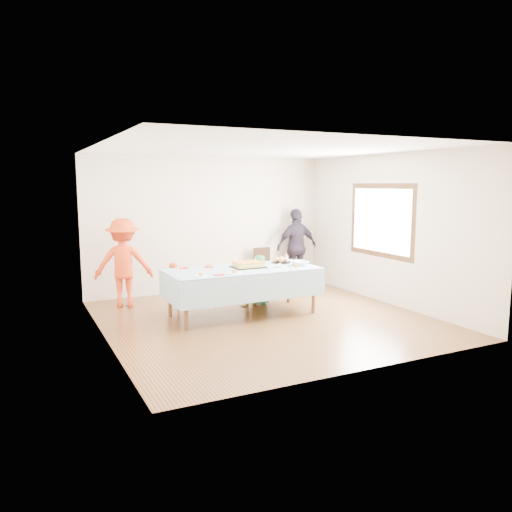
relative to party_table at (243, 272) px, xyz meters
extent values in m
plane|color=#4E2716|center=(0.22, -0.40, -0.72)|extent=(5.00, 5.00, 0.00)
cube|color=beige|center=(0.22, 2.10, 0.63)|extent=(5.00, 0.04, 2.70)
cube|color=beige|center=(0.22, -2.90, 0.63)|extent=(5.00, 0.04, 2.70)
cube|color=beige|center=(-2.28, -0.40, 0.63)|extent=(0.04, 5.00, 2.70)
cube|color=beige|center=(2.72, -0.40, 0.63)|extent=(0.04, 5.00, 2.70)
cube|color=white|center=(0.22, -0.40, 1.98)|extent=(5.00, 5.00, 0.04)
cube|color=#472B16|center=(2.69, -0.20, 0.78)|extent=(0.03, 1.75, 1.35)
cylinder|color=brown|center=(-1.12, -0.42, -0.36)|extent=(0.06, 0.06, 0.73)
cylinder|color=brown|center=(1.12, -0.42, -0.36)|extent=(0.06, 0.06, 0.73)
cylinder|color=brown|center=(-1.12, 0.42, -0.36)|extent=(0.06, 0.06, 0.73)
cylinder|color=brown|center=(1.12, 0.42, -0.36)|extent=(0.06, 0.06, 0.73)
cube|color=brown|center=(0.00, 0.00, 0.03)|extent=(2.40, 1.00, 0.04)
cube|color=white|center=(0.00, 0.00, 0.05)|extent=(2.50, 1.10, 0.01)
cube|color=black|center=(0.14, 0.07, 0.06)|extent=(0.53, 0.41, 0.02)
cube|color=#F7C75D|center=(0.14, 0.07, 0.10)|extent=(0.45, 0.34, 0.07)
cube|color=#B57029|center=(0.14, 0.07, 0.14)|extent=(0.45, 0.34, 0.01)
cylinder|color=black|center=(0.87, 0.26, 0.06)|extent=(0.35, 0.35, 0.02)
sphere|color=tan|center=(0.96, 0.26, 0.12)|extent=(0.09, 0.09, 0.09)
sphere|color=tan|center=(0.92, 0.34, 0.12)|extent=(0.09, 0.09, 0.09)
sphere|color=tan|center=(0.83, 0.34, 0.12)|extent=(0.09, 0.09, 0.09)
sphere|color=tan|center=(0.78, 0.26, 0.12)|extent=(0.09, 0.09, 0.09)
sphere|color=tan|center=(0.83, 0.18, 0.12)|extent=(0.09, 0.09, 0.09)
sphere|color=tan|center=(0.92, 0.18, 0.12)|extent=(0.09, 0.09, 0.09)
sphere|color=tan|center=(0.87, 0.26, 0.12)|extent=(0.09, 0.09, 0.09)
imported|color=silver|center=(1.02, -0.12, 0.09)|extent=(0.30, 0.30, 0.07)
cone|color=silver|center=(1.08, 0.45, 0.14)|extent=(0.10, 0.10, 0.16)
cylinder|color=red|center=(-0.86, 0.45, 0.06)|extent=(0.16, 0.16, 0.01)
cylinder|color=red|center=(-0.44, 0.39, 0.06)|extent=(0.17, 0.17, 0.01)
cylinder|color=red|center=(0.11, 0.45, 0.06)|extent=(0.17, 0.17, 0.01)
cylinder|color=red|center=(0.45, 0.34, 0.06)|extent=(0.16, 0.16, 0.01)
cylinder|color=red|center=(-0.56, -0.36, 0.06)|extent=(0.18, 0.18, 0.01)
cylinder|color=white|center=(-0.85, -0.35, 0.06)|extent=(0.21, 0.21, 0.01)
cylinder|color=white|center=(-0.30, -0.35, 0.06)|extent=(0.21, 0.21, 0.01)
cylinder|color=white|center=(0.82, -0.36, 0.06)|extent=(0.20, 0.20, 0.01)
cylinder|color=black|center=(1.12, 1.56, -0.54)|extent=(0.03, 0.03, 0.37)
cylinder|color=black|center=(1.43, 1.54, -0.54)|extent=(0.03, 0.03, 0.37)
cylinder|color=black|center=(1.14, 1.87, -0.54)|extent=(0.03, 0.03, 0.37)
cylinder|color=black|center=(1.46, 1.85, -0.54)|extent=(0.03, 0.03, 0.37)
cube|color=black|center=(1.29, 1.70, -0.33)|extent=(0.39, 0.39, 0.04)
cube|color=black|center=(1.30, 1.87, -0.10)|extent=(0.37, 0.06, 0.44)
imported|color=red|center=(-0.96, 0.77, -0.30)|extent=(0.34, 0.26, 0.85)
imported|color=#26723B|center=(0.56, 0.50, -0.27)|extent=(0.49, 0.37, 0.91)
imported|color=#D0B761|center=(0.31, 0.50, -0.32)|extent=(0.43, 0.35, 0.81)
imported|color=#DF421B|center=(-1.64, 1.45, 0.06)|extent=(1.13, 0.82, 1.57)
imported|color=#2B2432|center=(2.11, 1.80, 0.10)|extent=(0.97, 0.43, 1.64)
camera|label=1|loc=(-3.37, -7.36, 1.45)|focal=35.00mm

